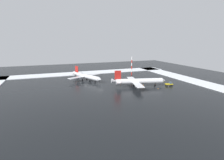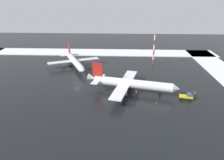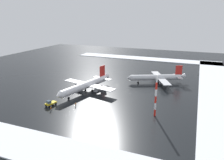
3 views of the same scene
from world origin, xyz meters
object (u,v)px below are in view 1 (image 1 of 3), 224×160
(pushback_tug, at_px, (169,84))
(traffic_cone_near_nose, at_px, (158,88))
(airplane_parked_portside, at_px, (138,81))
(antenna_mast, at_px, (132,66))
(airplane_far_rear, at_px, (86,76))
(ground_crew_beside_wing, at_px, (171,83))
(traffic_cone_mid_line, at_px, (120,85))
(ground_crew_near_tug, at_px, (143,86))
(ground_crew_mid_apron, at_px, (156,82))

(pushback_tug, distance_m, traffic_cone_near_nose, 11.55)
(airplane_parked_portside, height_order, antenna_mast, antenna_mast)
(airplane_far_rear, relative_size, traffic_cone_near_nose, 54.05)
(airplane_parked_portside, xyz_separation_m, ground_crew_beside_wing, (-23.46, 2.43, -2.47))
(airplane_parked_portside, distance_m, traffic_cone_mid_line, 12.01)
(ground_crew_near_tug, bearing_deg, traffic_cone_mid_line, 120.15)
(airplane_parked_portside, height_order, traffic_cone_mid_line, airplane_parked_portside)
(airplane_far_rear, xyz_separation_m, pushback_tug, (-46.65, 34.05, -1.82))
(airplane_far_rear, bearing_deg, antenna_mast, 74.43)
(airplane_far_rear, distance_m, pushback_tug, 57.79)
(ground_crew_near_tug, xyz_separation_m, antenna_mast, (-10.90, -37.93, 6.74))
(ground_crew_beside_wing, bearing_deg, airplane_far_rear, -170.68)
(ground_crew_mid_apron, distance_m, ground_crew_near_tug, 15.58)
(airplane_parked_portside, xyz_separation_m, airplane_far_rear, (26.95, -28.52, -0.34))
(pushback_tug, height_order, antenna_mast, antenna_mast)
(antenna_mast, bearing_deg, traffic_cone_near_nose, 84.34)
(ground_crew_beside_wing, bearing_deg, ground_crew_near_tug, -138.49)
(pushback_tug, relative_size, ground_crew_beside_wing, 2.91)
(airplane_far_rear, height_order, pushback_tug, airplane_far_rear)
(pushback_tug, bearing_deg, antenna_mast, 112.32)
(airplane_far_rear, relative_size, ground_crew_near_tug, 17.38)
(pushback_tug, distance_m, ground_crew_beside_wing, 4.88)
(airplane_far_rear, height_order, traffic_cone_near_nose, airplane_far_rear)
(airplane_far_rear, relative_size, traffic_cone_mid_line, 54.05)
(airplane_parked_portside, relative_size, ground_crew_beside_wing, 20.31)
(airplane_parked_portside, relative_size, ground_crew_mid_apron, 20.31)
(ground_crew_beside_wing, height_order, antenna_mast, antenna_mast)
(airplane_far_rear, bearing_deg, ground_crew_near_tug, 18.01)
(airplane_far_rear, xyz_separation_m, traffic_cone_mid_line, (-17.98, 21.17, -2.83))
(airplane_far_rear, relative_size, antenna_mast, 1.93)
(airplane_parked_portside, relative_size, traffic_cone_near_nose, 63.13)
(traffic_cone_near_nose, bearing_deg, ground_crew_mid_apron, -119.62)
(pushback_tug, xyz_separation_m, ground_crew_mid_apron, (3.42, -9.65, -0.31))
(antenna_mast, bearing_deg, airplane_far_rear, 9.54)
(antenna_mast, bearing_deg, traffic_cone_mid_line, 51.60)
(ground_crew_mid_apron, distance_m, antenna_mast, 32.01)
(ground_crew_near_tug, bearing_deg, ground_crew_beside_wing, -17.46)
(airplane_far_rear, height_order, ground_crew_beside_wing, airplane_far_rear)
(pushback_tug, bearing_deg, ground_crew_mid_apron, 122.73)
(ground_crew_mid_apron, relative_size, antenna_mast, 0.11)
(ground_crew_mid_apron, xyz_separation_m, ground_crew_near_tug, (14.02, 6.79, 0.00))
(ground_crew_beside_wing, distance_m, ground_crew_near_tug, 21.20)
(ground_crew_mid_apron, height_order, ground_crew_near_tug, same)
(airplane_far_rear, distance_m, traffic_cone_near_nose, 51.95)
(ground_crew_beside_wing, bearing_deg, pushback_tug, -99.55)
(ground_crew_near_tug, bearing_deg, airplane_far_rear, 115.01)
(ground_crew_beside_wing, relative_size, ground_crew_near_tug, 1.00)
(ground_crew_beside_wing, bearing_deg, traffic_cone_near_nose, -114.71)
(airplane_parked_portside, bearing_deg, antenna_mast, 83.09)
(ground_crew_near_tug, bearing_deg, ground_crew_mid_apron, 7.74)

